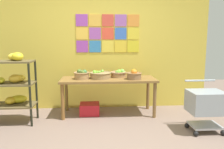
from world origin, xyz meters
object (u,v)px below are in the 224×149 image
(fruit_basket_back_right, at_px, (100,75))
(fruit_basket_right, at_px, (82,74))
(fruit_basket_centre, at_px, (134,75))
(shopping_cart, at_px, (206,104))
(display_table, at_px, (108,83))
(produce_crate_under_table, at_px, (90,109))
(banana_shelf_unit, at_px, (8,82))
(fruit_basket_back_left, at_px, (119,73))

(fruit_basket_back_right, bearing_deg, fruit_basket_right, -172.99)
(fruit_basket_centre, distance_m, shopping_cart, 1.31)
(fruit_basket_back_right, relative_size, fruit_basket_right, 1.38)
(shopping_cart, bearing_deg, fruit_basket_right, 147.47)
(display_table, xyz_separation_m, produce_crate_under_table, (-0.36, 0.01, -0.50))
(display_table, bearing_deg, fruit_basket_back_right, 170.39)
(banana_shelf_unit, relative_size, fruit_basket_back_right, 2.98)
(fruit_basket_right, bearing_deg, produce_crate_under_table, 9.70)
(fruit_basket_right, distance_m, fruit_basket_back_left, 0.72)
(fruit_basket_right, relative_size, produce_crate_under_table, 0.80)
(display_table, height_order, produce_crate_under_table, display_table)
(fruit_basket_right, bearing_deg, fruit_basket_back_right, 7.01)
(fruit_basket_back_left, distance_m, produce_crate_under_table, 0.88)
(fruit_basket_centre, distance_m, fruit_basket_back_left, 0.37)
(display_table, relative_size, fruit_basket_back_left, 5.67)
(fruit_basket_back_right, xyz_separation_m, fruit_basket_centre, (0.61, -0.13, 0.01))
(fruit_basket_right, relative_size, shopping_cart, 0.38)
(fruit_basket_centre, xyz_separation_m, produce_crate_under_table, (-0.82, 0.11, -0.66))
(shopping_cart, bearing_deg, display_table, 139.77)
(produce_crate_under_table, bearing_deg, fruit_basket_centre, -7.85)
(banana_shelf_unit, xyz_separation_m, display_table, (1.69, 0.32, -0.09))
(fruit_basket_back_right, bearing_deg, produce_crate_under_table, -174.74)
(banana_shelf_unit, distance_m, fruit_basket_back_left, 1.96)
(display_table, distance_m, fruit_basket_right, 0.52)
(shopping_cart, bearing_deg, produce_crate_under_table, 145.22)
(fruit_basket_back_left, bearing_deg, produce_crate_under_table, -164.81)
(fruit_basket_right, xyz_separation_m, shopping_cart, (1.91, -0.92, -0.33))
(fruit_basket_right, bearing_deg, fruit_basket_centre, -5.39)
(display_table, relative_size, fruit_basket_right, 6.02)
(fruit_basket_right, bearing_deg, display_table, 2.00)
(fruit_basket_back_left, distance_m, shopping_cart, 1.67)
(banana_shelf_unit, relative_size, fruit_basket_back_left, 3.86)
(fruit_basket_back_right, bearing_deg, banana_shelf_unit, -167.33)
(banana_shelf_unit, xyz_separation_m, fruit_basket_right, (1.20, 0.30, 0.07))
(banana_shelf_unit, xyz_separation_m, produce_crate_under_table, (1.33, 0.33, -0.59))
(banana_shelf_unit, distance_m, display_table, 1.72)
(display_table, bearing_deg, fruit_basket_back_left, 37.09)
(produce_crate_under_table, bearing_deg, banana_shelf_unit, -166.20)
(display_table, height_order, fruit_basket_back_right, fruit_basket_back_right)
(display_table, bearing_deg, produce_crate_under_table, 179.06)
(display_table, bearing_deg, fruit_basket_right, -178.00)
(fruit_basket_right, bearing_deg, shopping_cart, -25.75)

